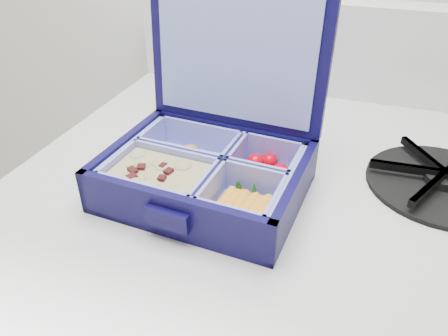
% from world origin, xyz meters
% --- Properties ---
extents(bento_box, '(0.22, 0.18, 0.05)m').
position_xyz_m(bento_box, '(-0.72, 1.60, 0.98)').
color(bento_box, '#0B0738').
rests_on(bento_box, stove).
extents(burner_grate, '(0.18, 0.18, 0.02)m').
position_xyz_m(burner_grate, '(-0.46, 1.70, 0.96)').
color(burner_grate, black).
rests_on(burner_grate, stove).
extents(burner_grate_rear, '(0.16, 0.16, 0.02)m').
position_xyz_m(burner_grate_rear, '(-0.81, 1.83, 0.96)').
color(burner_grate_rear, black).
rests_on(burner_grate_rear, stove).
extents(fork, '(0.10, 0.20, 0.01)m').
position_xyz_m(fork, '(-0.69, 1.72, 0.96)').
color(fork, '#9F9FA9').
rests_on(fork, stove).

